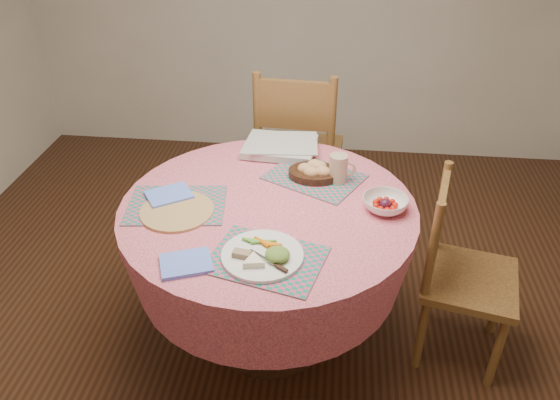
{
  "coord_description": "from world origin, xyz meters",
  "views": [
    {
      "loc": [
        0.26,
        -1.87,
        1.99
      ],
      "look_at": [
        0.05,
        0.0,
        0.78
      ],
      "focal_mm": 35.0,
      "sensor_mm": 36.0,
      "label": 1
    }
  ],
  "objects_px": {
    "dinner_plate": "(264,255)",
    "chair_back": "(298,150)",
    "dining_table": "(269,243)",
    "latte_mug": "(339,168)",
    "fruit_bowl": "(385,204)",
    "chair_right": "(459,270)",
    "bread_bowl": "(314,171)",
    "wicker_trivet": "(177,211)"
  },
  "relations": [
    {
      "from": "fruit_bowl",
      "to": "latte_mug",
      "type": "bearing_deg",
      "value": 133.78
    },
    {
      "from": "chair_right",
      "to": "dining_table",
      "type": "bearing_deg",
      "value": 104.32
    },
    {
      "from": "chair_right",
      "to": "dinner_plate",
      "type": "bearing_deg",
      "value": 127.92
    },
    {
      "from": "bread_bowl",
      "to": "latte_mug",
      "type": "distance_m",
      "value": 0.11
    },
    {
      "from": "chair_right",
      "to": "chair_back",
      "type": "bearing_deg",
      "value": 54.22
    },
    {
      "from": "chair_back",
      "to": "dinner_plate",
      "type": "xyz_separation_m",
      "value": [
        -0.02,
        -1.26,
        0.23
      ]
    },
    {
      "from": "latte_mug",
      "to": "fruit_bowl",
      "type": "distance_m",
      "value": 0.28
    },
    {
      "from": "chair_right",
      "to": "wicker_trivet",
      "type": "relative_size",
      "value": 2.95
    },
    {
      "from": "chair_right",
      "to": "wicker_trivet",
      "type": "bearing_deg",
      "value": 108.32
    },
    {
      "from": "bread_bowl",
      "to": "chair_back",
      "type": "bearing_deg",
      "value": 100.79
    },
    {
      "from": "dining_table",
      "to": "dinner_plate",
      "type": "height_order",
      "value": "dinner_plate"
    },
    {
      "from": "chair_back",
      "to": "latte_mug",
      "type": "relative_size",
      "value": 8.28
    },
    {
      "from": "dinner_plate",
      "to": "fruit_bowl",
      "type": "relative_size",
      "value": 1.62
    },
    {
      "from": "dinner_plate",
      "to": "latte_mug",
      "type": "height_order",
      "value": "latte_mug"
    },
    {
      "from": "wicker_trivet",
      "to": "latte_mug",
      "type": "bearing_deg",
      "value": 26.03
    },
    {
      "from": "chair_right",
      "to": "fruit_bowl",
      "type": "height_order",
      "value": "chair_right"
    },
    {
      "from": "dining_table",
      "to": "fruit_bowl",
      "type": "xyz_separation_m",
      "value": [
        0.48,
        0.02,
        0.22
      ]
    },
    {
      "from": "chair_right",
      "to": "latte_mug",
      "type": "bearing_deg",
      "value": 82.4
    },
    {
      "from": "chair_back",
      "to": "bread_bowl",
      "type": "height_order",
      "value": "chair_back"
    },
    {
      "from": "chair_right",
      "to": "chair_back",
      "type": "relative_size",
      "value": 0.85
    },
    {
      "from": "chair_right",
      "to": "bread_bowl",
      "type": "height_order",
      "value": "chair_right"
    },
    {
      "from": "chair_back",
      "to": "dinner_plate",
      "type": "relative_size",
      "value": 3.5
    },
    {
      "from": "dining_table",
      "to": "latte_mug",
      "type": "bearing_deg",
      "value": 38.15
    },
    {
      "from": "wicker_trivet",
      "to": "fruit_bowl",
      "type": "bearing_deg",
      "value": 7.66
    },
    {
      "from": "chair_back",
      "to": "bread_bowl",
      "type": "bearing_deg",
      "value": 104.71
    },
    {
      "from": "latte_mug",
      "to": "fruit_bowl",
      "type": "height_order",
      "value": "latte_mug"
    },
    {
      "from": "chair_back",
      "to": "dining_table",
      "type": "bearing_deg",
      "value": 90.72
    },
    {
      "from": "chair_back",
      "to": "wicker_trivet",
      "type": "bearing_deg",
      "value": 71.49
    },
    {
      "from": "dining_table",
      "to": "chair_right",
      "type": "bearing_deg",
      "value": 1.34
    },
    {
      "from": "dinner_plate",
      "to": "chair_back",
      "type": "bearing_deg",
      "value": 89.09
    },
    {
      "from": "bread_bowl",
      "to": "latte_mug",
      "type": "height_order",
      "value": "latte_mug"
    },
    {
      "from": "dinner_plate",
      "to": "latte_mug",
      "type": "distance_m",
      "value": 0.63
    },
    {
      "from": "dinner_plate",
      "to": "latte_mug",
      "type": "bearing_deg",
      "value": 66.18
    },
    {
      "from": "dining_table",
      "to": "chair_back",
      "type": "height_order",
      "value": "chair_back"
    },
    {
      "from": "chair_back",
      "to": "wicker_trivet",
      "type": "distance_m",
      "value": 1.1
    },
    {
      "from": "fruit_bowl",
      "to": "chair_back",
      "type": "bearing_deg",
      "value": 115.8
    },
    {
      "from": "wicker_trivet",
      "to": "fruit_bowl",
      "type": "xyz_separation_m",
      "value": [
        0.84,
        0.11,
        0.02
      ]
    },
    {
      "from": "dining_table",
      "to": "dinner_plate",
      "type": "relative_size",
      "value": 4.16
    },
    {
      "from": "dining_table",
      "to": "fruit_bowl",
      "type": "bearing_deg",
      "value": 2.53
    },
    {
      "from": "wicker_trivet",
      "to": "dinner_plate",
      "type": "height_order",
      "value": "dinner_plate"
    },
    {
      "from": "chair_back",
      "to": "wicker_trivet",
      "type": "height_order",
      "value": "chair_back"
    },
    {
      "from": "dinner_plate",
      "to": "bread_bowl",
      "type": "height_order",
      "value": "bread_bowl"
    }
  ]
}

